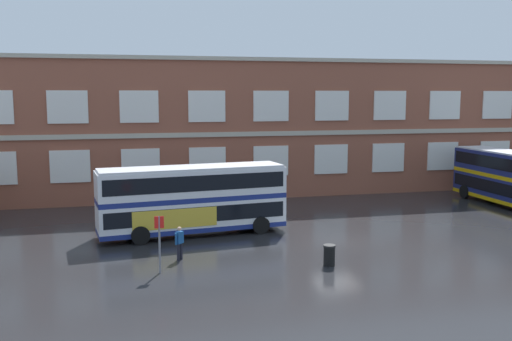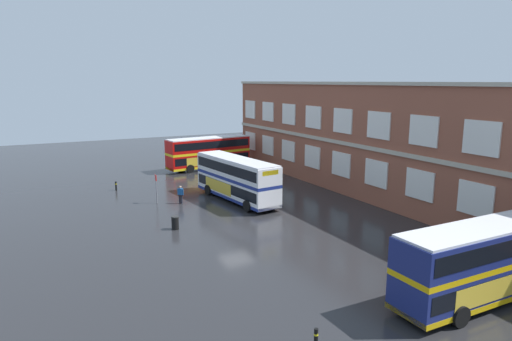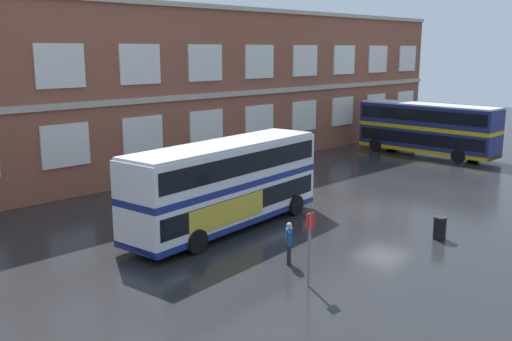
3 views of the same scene
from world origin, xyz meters
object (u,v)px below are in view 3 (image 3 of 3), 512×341
Objects in this scene: double_decker_middle at (226,184)px; bus_stand_flag at (309,242)px; station_litter_bin at (440,228)px; double_decker_far at (427,128)px; waiting_passenger at (289,241)px.

double_decker_middle reaches higher than bus_stand_flag.
double_decker_middle is 4.16× the size of bus_stand_flag.
double_decker_far is at bearing 30.45° from station_litter_bin.
station_litter_bin is at bearing -5.27° from bus_stand_flag.
waiting_passenger is at bearing -162.26° from double_decker_far.
waiting_passenger is at bearing -104.44° from double_decker_middle.
double_decker_far is 26.65m from waiting_passenger.
bus_stand_flag reaches higher than station_litter_bin.
bus_stand_flag is (-2.43, -7.06, -0.51)m from double_decker_middle.
double_decker_middle is 7.48m from bus_stand_flag.
waiting_passenger is 0.63× the size of bus_stand_flag.
bus_stand_flag is at bearing -109.01° from double_decker_middle.
double_decker_far is at bearing 7.11° from double_decker_middle.
double_decker_far is 28.32m from bus_stand_flag.
station_litter_bin is (8.09, -0.75, -1.12)m from bus_stand_flag.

